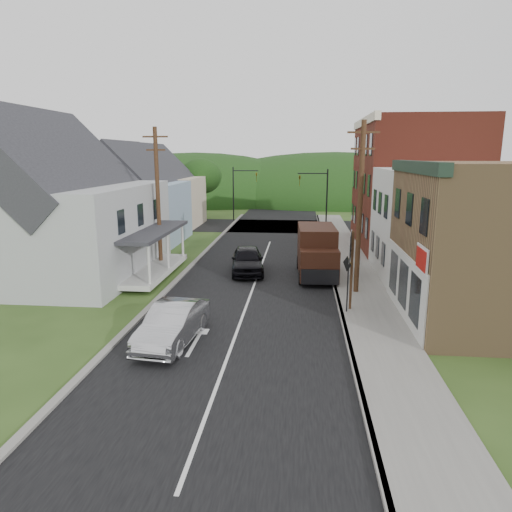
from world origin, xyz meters
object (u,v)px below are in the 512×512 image
(delivery_van, at_px, (317,252))
(route_sign_cluster, at_px, (351,259))
(silver_sedan, at_px, (173,324))
(warning_sign, at_px, (348,276))
(dark_sedan, at_px, (247,260))

(delivery_van, distance_m, route_sign_cluster, 6.53)
(silver_sedan, distance_m, delivery_van, 12.29)
(silver_sedan, height_order, route_sign_cluster, route_sign_cluster)
(delivery_van, relative_size, route_sign_cluster, 1.48)
(silver_sedan, xyz_separation_m, route_sign_cluster, (7.30, 4.43, 1.79))
(warning_sign, bearing_deg, silver_sedan, -175.30)
(warning_sign, bearing_deg, delivery_van, 75.41)
(delivery_van, relative_size, warning_sign, 2.07)
(dark_sedan, bearing_deg, route_sign_cluster, -57.59)
(silver_sedan, bearing_deg, route_sign_cluster, 36.83)
(delivery_van, height_order, warning_sign, delivery_van)
(dark_sedan, height_order, delivery_van, delivery_van)
(silver_sedan, bearing_deg, warning_sign, 34.81)
(route_sign_cluster, height_order, warning_sign, route_sign_cluster)
(dark_sedan, xyz_separation_m, warning_sign, (5.49, -7.23, 1.02))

